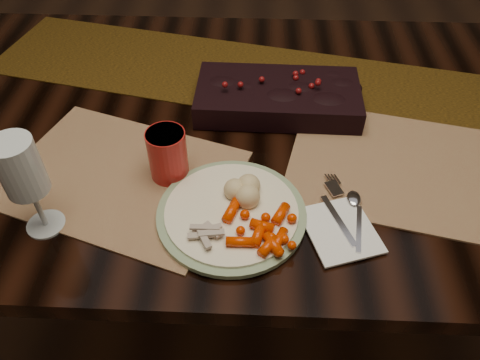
{
  "coord_description": "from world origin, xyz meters",
  "views": [
    {
      "loc": [
        -0.01,
        -0.87,
        1.43
      ],
      "look_at": [
        -0.04,
        -0.25,
        0.8
      ],
      "focal_mm": 35.0,
      "sensor_mm": 36.0,
      "label": 1
    }
  ],
  "objects_px": {
    "dining_table": "(256,221)",
    "baby_carrots": "(255,228)",
    "napkin": "(340,230)",
    "wine_glass": "(29,188)",
    "mashed_potatoes": "(241,189)",
    "dinner_plate": "(231,213)",
    "centerpiece": "(278,94)",
    "red_cup": "(168,154)",
    "turkey_shreds": "(209,234)",
    "placemat_main": "(402,167)"
  },
  "relations": [
    {
      "from": "wine_glass",
      "to": "placemat_main",
      "type": "bearing_deg",
      "value": 14.83
    },
    {
      "from": "baby_carrots",
      "to": "mashed_potatoes",
      "type": "bearing_deg",
      "value": 109.31
    },
    {
      "from": "red_cup",
      "to": "turkey_shreds",
      "type": "bearing_deg",
      "value": -60.48
    },
    {
      "from": "dining_table",
      "to": "centerpiece",
      "type": "xyz_separation_m",
      "value": [
        0.04,
        0.05,
        0.42
      ]
    },
    {
      "from": "baby_carrots",
      "to": "napkin",
      "type": "bearing_deg",
      "value": 7.31
    },
    {
      "from": "dining_table",
      "to": "wine_glass",
      "type": "bearing_deg",
      "value": -139.6
    },
    {
      "from": "centerpiece",
      "to": "napkin",
      "type": "distance_m",
      "value": 0.39
    },
    {
      "from": "placemat_main",
      "to": "dinner_plate",
      "type": "height_order",
      "value": "dinner_plate"
    },
    {
      "from": "red_cup",
      "to": "dining_table",
      "type": "bearing_deg",
      "value": 46.76
    },
    {
      "from": "wine_glass",
      "to": "turkey_shreds",
      "type": "bearing_deg",
      "value": -5.16
    },
    {
      "from": "centerpiece",
      "to": "wine_glass",
      "type": "bearing_deg",
      "value": -138.77
    },
    {
      "from": "napkin",
      "to": "wine_glass",
      "type": "bearing_deg",
      "value": 162.47
    },
    {
      "from": "dinner_plate",
      "to": "baby_carrots",
      "type": "distance_m",
      "value": 0.07
    },
    {
      "from": "centerpiece",
      "to": "dinner_plate",
      "type": "xyz_separation_m",
      "value": [
        -0.09,
        -0.34,
        -0.03
      ]
    },
    {
      "from": "turkey_shreds",
      "to": "napkin",
      "type": "bearing_deg",
      "value": 8.39
    },
    {
      "from": "turkey_shreds",
      "to": "placemat_main",
      "type": "bearing_deg",
      "value": 28.74
    },
    {
      "from": "napkin",
      "to": "red_cup",
      "type": "relative_size",
      "value": 1.3
    },
    {
      "from": "centerpiece",
      "to": "mashed_potatoes",
      "type": "bearing_deg",
      "value": -103.11
    },
    {
      "from": "baby_carrots",
      "to": "napkin",
      "type": "relative_size",
      "value": 0.82
    },
    {
      "from": "dining_table",
      "to": "dinner_plate",
      "type": "relative_size",
      "value": 6.41
    },
    {
      "from": "placemat_main",
      "to": "baby_carrots",
      "type": "distance_m",
      "value": 0.36
    },
    {
      "from": "baby_carrots",
      "to": "napkin",
      "type": "xyz_separation_m",
      "value": [
        0.16,
        0.02,
        -0.02
      ]
    },
    {
      "from": "turkey_shreds",
      "to": "red_cup",
      "type": "distance_m",
      "value": 0.2
    },
    {
      "from": "placemat_main",
      "to": "napkin",
      "type": "xyz_separation_m",
      "value": [
        -0.15,
        -0.18,
        0.0
      ]
    },
    {
      "from": "placemat_main",
      "to": "centerpiece",
      "type": "bearing_deg",
      "value": 155.54
    },
    {
      "from": "napkin",
      "to": "turkey_shreds",
      "type": "bearing_deg",
      "value": 170.11
    },
    {
      "from": "dinner_plate",
      "to": "wine_glass",
      "type": "xyz_separation_m",
      "value": [
        -0.34,
        -0.03,
        0.09
      ]
    },
    {
      "from": "baby_carrots",
      "to": "turkey_shreds",
      "type": "height_order",
      "value": "baby_carrots"
    },
    {
      "from": "dinner_plate",
      "to": "red_cup",
      "type": "relative_size",
      "value": 2.64
    },
    {
      "from": "turkey_shreds",
      "to": "baby_carrots",
      "type": "bearing_deg",
      "value": 10.45
    },
    {
      "from": "napkin",
      "to": "wine_glass",
      "type": "xyz_separation_m",
      "value": [
        -0.54,
        -0.01,
        0.09
      ]
    },
    {
      "from": "dining_table",
      "to": "turkey_shreds",
      "type": "distance_m",
      "value": 0.55
    },
    {
      "from": "centerpiece",
      "to": "placemat_main",
      "type": "relative_size",
      "value": 0.82
    },
    {
      "from": "centerpiece",
      "to": "placemat_main",
      "type": "height_order",
      "value": "centerpiece"
    },
    {
      "from": "centerpiece",
      "to": "napkin",
      "type": "bearing_deg",
      "value": -73.42
    },
    {
      "from": "napkin",
      "to": "wine_glass",
      "type": "height_order",
      "value": "wine_glass"
    },
    {
      "from": "dining_table",
      "to": "red_cup",
      "type": "relative_size",
      "value": 16.89
    },
    {
      "from": "baby_carrots",
      "to": "turkey_shreds",
      "type": "bearing_deg",
      "value": -169.55
    },
    {
      "from": "dining_table",
      "to": "mashed_potatoes",
      "type": "distance_m",
      "value": 0.5
    },
    {
      "from": "dining_table",
      "to": "dinner_plate",
      "type": "xyz_separation_m",
      "value": [
        -0.05,
        -0.3,
        0.39
      ]
    },
    {
      "from": "dining_table",
      "to": "baby_carrots",
      "type": "relative_size",
      "value": 15.8
    },
    {
      "from": "centerpiece",
      "to": "baby_carrots",
      "type": "bearing_deg",
      "value": -96.48
    },
    {
      "from": "baby_carrots",
      "to": "mashed_potatoes",
      "type": "relative_size",
      "value": 1.31
    },
    {
      "from": "dinner_plate",
      "to": "baby_carrots",
      "type": "relative_size",
      "value": 2.47
    },
    {
      "from": "dining_table",
      "to": "placemat_main",
      "type": "xyz_separation_m",
      "value": [
        0.3,
        -0.15,
        0.38
      ]
    },
    {
      "from": "mashed_potatoes",
      "to": "turkey_shreds",
      "type": "distance_m",
      "value": 0.11
    },
    {
      "from": "napkin",
      "to": "mashed_potatoes",
      "type": "bearing_deg",
      "value": 143.54
    },
    {
      "from": "mashed_potatoes",
      "to": "napkin",
      "type": "relative_size",
      "value": 0.62
    },
    {
      "from": "dining_table",
      "to": "dinner_plate",
      "type": "bearing_deg",
      "value": -99.38
    },
    {
      "from": "placemat_main",
      "to": "dinner_plate",
      "type": "bearing_deg",
      "value": -144.25
    }
  ]
}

